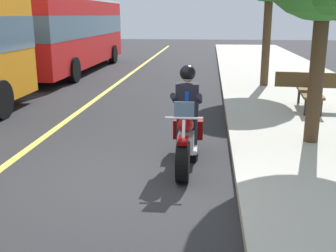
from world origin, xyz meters
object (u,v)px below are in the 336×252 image
Objects in this scene: rider_main at (187,105)px; bus_far at (69,31)px; bench_sidewalk at (310,88)px; motorcycle_main at (186,139)px.

rider_main is 13.30m from bus_far.
rider_main is 0.95× the size of bench_sidewalk.
rider_main is 0.16× the size of bus_far.
rider_main is at bearing 27.49° from bus_far.
bench_sidewalk is at bearing 142.66° from rider_main.
rider_main is 5.02m from bench_sidewalk.
motorcycle_main is at bearing -36.05° from bench_sidewalk.
rider_main reaches higher than motorcycle_main.
bench_sidewalk is at bearing 49.61° from bus_far.
bus_far is 6.01× the size of bench_sidewalk.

